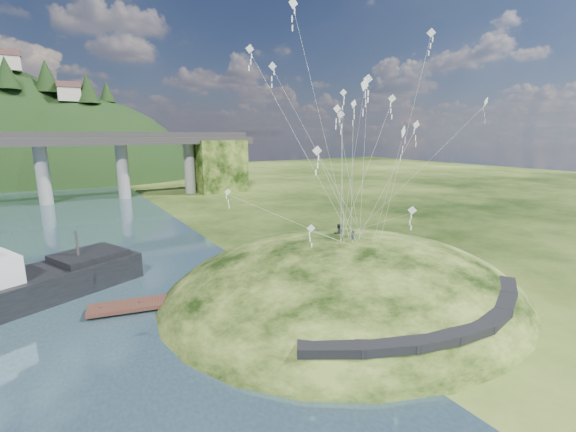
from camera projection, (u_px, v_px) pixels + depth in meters
ground at (285, 319)px, 31.18m from camera, size 320.00×320.00×0.00m
grass_hill at (345, 305)px, 37.25m from camera, size 36.00×32.00×13.00m
footpath at (450, 321)px, 26.43m from camera, size 22.29×5.84×0.83m
work_barge at (5, 288)px, 32.59m from camera, size 22.22×14.22×7.59m
wooden_dock at (177, 299)px, 33.79m from camera, size 14.32×5.15×1.01m
kite_flyers at (341, 225)px, 37.93m from camera, size 1.32×3.33×1.96m
kite_swarm at (354, 109)px, 33.13m from camera, size 17.57×16.68×19.89m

